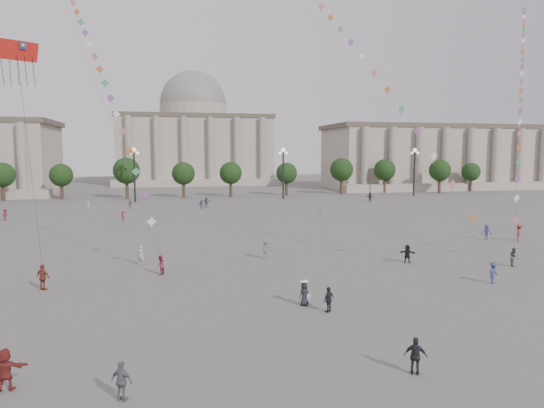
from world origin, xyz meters
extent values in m
plane|color=#5A5855|center=(0.00, 0.00, 0.00)|extent=(360.00, 360.00, 0.00)
cube|color=#A89C8D|center=(75.00, 95.00, 8.00)|extent=(80.00, 22.00, 16.00)
cube|color=brown|center=(75.00, 95.00, 16.60)|extent=(81.60, 22.44, 1.20)
cube|color=#A89C8D|center=(75.00, 82.00, 1.00)|extent=(84.00, 4.00, 2.00)
cube|color=#A89C8D|center=(0.00, 130.00, 10.00)|extent=(46.00, 30.00, 20.00)
cube|color=brown|center=(0.00, 130.00, 20.60)|extent=(46.92, 30.60, 1.20)
cube|color=#A89C8D|center=(0.00, 113.00, 1.00)|extent=(48.30, 4.00, 2.00)
cylinder|color=#A89C8D|center=(0.00, 130.00, 22.50)|extent=(21.00, 21.00, 5.00)
sphere|color=gray|center=(0.00, 130.00, 25.00)|extent=(21.00, 21.00, 21.00)
cylinder|color=#37281B|center=(-30.00, 78.00, 1.76)|extent=(0.70, 0.70, 3.52)
sphere|color=black|center=(-30.00, 78.00, 5.44)|extent=(5.12, 5.12, 5.12)
cylinder|color=#37281B|center=(-18.00, 78.00, 1.76)|extent=(0.70, 0.70, 3.52)
sphere|color=black|center=(-18.00, 78.00, 5.44)|extent=(5.12, 5.12, 5.12)
cylinder|color=#37281B|center=(-6.00, 78.00, 1.76)|extent=(0.70, 0.70, 3.52)
sphere|color=black|center=(-6.00, 78.00, 5.44)|extent=(5.12, 5.12, 5.12)
cylinder|color=#37281B|center=(6.00, 78.00, 1.76)|extent=(0.70, 0.70, 3.52)
sphere|color=black|center=(6.00, 78.00, 5.44)|extent=(5.12, 5.12, 5.12)
cylinder|color=#37281B|center=(18.00, 78.00, 1.76)|extent=(0.70, 0.70, 3.52)
sphere|color=black|center=(18.00, 78.00, 5.44)|extent=(5.12, 5.12, 5.12)
cylinder|color=#37281B|center=(30.00, 78.00, 1.76)|extent=(0.70, 0.70, 3.52)
sphere|color=black|center=(30.00, 78.00, 5.44)|extent=(5.12, 5.12, 5.12)
cylinder|color=#37281B|center=(42.00, 78.00, 1.76)|extent=(0.70, 0.70, 3.52)
sphere|color=black|center=(42.00, 78.00, 5.44)|extent=(5.12, 5.12, 5.12)
cylinder|color=#37281B|center=(54.00, 78.00, 1.76)|extent=(0.70, 0.70, 3.52)
sphere|color=black|center=(54.00, 78.00, 5.44)|extent=(5.12, 5.12, 5.12)
cylinder|color=#37281B|center=(66.00, 78.00, 1.76)|extent=(0.70, 0.70, 3.52)
sphere|color=black|center=(66.00, 78.00, 5.44)|extent=(5.12, 5.12, 5.12)
cylinder|color=#262628|center=(-15.00, 70.00, 5.00)|extent=(0.36, 0.36, 10.00)
sphere|color=#FFE5B2|center=(-15.00, 70.00, 10.20)|extent=(0.90, 0.90, 0.90)
sphere|color=#FFE5B2|center=(-15.70, 70.00, 9.60)|extent=(0.60, 0.60, 0.60)
sphere|color=#FFE5B2|center=(-14.30, 70.00, 9.60)|extent=(0.60, 0.60, 0.60)
cylinder|color=#262628|center=(15.00, 70.00, 5.00)|extent=(0.36, 0.36, 10.00)
sphere|color=#FFE5B2|center=(15.00, 70.00, 10.20)|extent=(0.90, 0.90, 0.90)
sphere|color=#FFE5B2|center=(14.30, 70.00, 9.60)|extent=(0.60, 0.60, 0.60)
sphere|color=#FFE5B2|center=(15.70, 70.00, 9.60)|extent=(0.60, 0.60, 0.60)
cylinder|color=#262628|center=(45.00, 70.00, 5.00)|extent=(0.36, 0.36, 10.00)
sphere|color=#FFE5B2|center=(45.00, 70.00, 10.20)|extent=(0.90, 0.90, 0.90)
sphere|color=#FFE5B2|center=(44.30, 70.00, 9.60)|extent=(0.60, 0.60, 0.60)
sphere|color=#FFE5B2|center=(45.70, 70.00, 9.60)|extent=(0.60, 0.60, 0.60)
imported|color=#374E7C|center=(-3.12, 55.38, 0.75)|extent=(0.94, 0.54, 1.51)
imported|color=maroon|center=(-31.51, 46.67, 0.85)|extent=(0.89, 1.22, 1.70)
imported|color=black|center=(11.79, 9.99, 0.80)|extent=(1.50, 1.20, 1.60)
imported|color=#B3B4B0|center=(-2.70, 61.67, 0.74)|extent=(1.36, 1.16, 1.47)
imported|color=slate|center=(-0.15, 14.04, 0.91)|extent=(1.31, 0.96, 1.83)
imported|color=silver|center=(13.84, 40.36, 0.74)|extent=(1.44, 0.80, 1.48)
imported|color=maroon|center=(28.71, 16.84, 0.94)|extent=(1.37, 1.33, 1.88)
imported|color=black|center=(30.49, 60.69, 0.93)|extent=(1.80, 0.92, 1.85)
imported|color=beige|center=(-21.59, 55.74, 0.84)|extent=(0.41, 0.62, 1.69)
imported|color=slate|center=(-2.01, 57.69, 0.95)|extent=(1.73, 1.54, 1.91)
imported|color=#ADAEA9|center=(-11.15, 14.06, 0.86)|extent=(0.75, 0.65, 1.72)
imported|color=navy|center=(25.95, 18.56, 0.84)|extent=(1.24, 1.16, 1.69)
imported|color=slate|center=(-15.17, 58.53, 0.74)|extent=(0.91, 0.49, 1.48)
imported|color=maroon|center=(-14.95, 42.01, 0.78)|extent=(0.97, 1.16, 1.56)
imported|color=brown|center=(-17.52, 7.56, 0.93)|extent=(1.16, 0.95, 1.85)
imported|color=black|center=(1.63, -10.00, 0.84)|extent=(1.05, 0.86, 1.67)
imported|color=maroon|center=(-15.43, -7.74, 0.88)|extent=(1.64, 0.54, 1.76)
imported|color=slate|center=(-10.71, -9.64, 0.80)|extent=(1.01, 0.82, 1.60)
imported|color=#232228|center=(0.64, -1.25, 0.78)|extent=(0.97, 0.84, 1.57)
imported|color=maroon|center=(-9.48, 10.23, 0.78)|extent=(0.88, 0.95, 1.57)
imported|color=navy|center=(14.69, 2.32, 0.81)|extent=(1.20, 1.01, 1.61)
imported|color=#5A5B5F|center=(20.02, 6.80, 0.81)|extent=(0.89, 0.97, 1.61)
imported|color=black|center=(-0.46, 0.30, 0.75)|extent=(0.87, 0.74, 1.50)
cone|color=white|center=(-0.46, 0.30, 1.62)|extent=(0.52, 0.52, 0.14)
cylinder|color=white|center=(-0.46, 0.30, 1.56)|extent=(0.60, 0.60, 0.02)
cube|color=white|center=(-0.21, 0.15, 0.55)|extent=(0.22, 0.10, 0.35)
cube|color=red|center=(-16.75, 1.27, 15.28)|extent=(2.15, 1.59, 1.02)
cube|color=#198C27|center=(-17.10, 1.23, 15.53)|extent=(0.40, 0.35, 0.34)
cube|color=#2046B1|center=(-16.40, 1.23, 15.53)|extent=(0.40, 0.35, 0.34)
sphere|color=gold|center=(-17.10, 1.19, 15.53)|extent=(0.20, 0.20, 0.20)
sphere|color=gold|center=(-16.40, 1.19, 15.53)|extent=(0.20, 0.20, 0.20)
cylinder|color=#3F3F3F|center=(-17.14, 4.41, 8.44)|extent=(0.02, 0.02, 15.07)
cylinder|color=#3F3F3F|center=(-18.46, 32.37, 23.31)|extent=(0.02, 0.02, 64.71)
cube|color=white|center=(-10.12, 11.81, 4.07)|extent=(0.76, 0.25, 0.76)
cube|color=#8D53A7|center=(-10.77, 13.39, 6.13)|extent=(0.76, 0.25, 0.76)
cube|color=#499F66|center=(-11.41, 14.97, 8.03)|extent=(0.76, 0.25, 0.76)
cube|color=#C7692E|center=(-12.05, 16.56, 9.84)|extent=(0.76, 0.25, 0.76)
cube|color=#CB6B81|center=(-12.69, 18.14, 11.59)|extent=(0.76, 0.25, 0.76)
cube|color=white|center=(-13.33, 19.72, 13.28)|extent=(0.76, 0.25, 0.76)
cube|color=#8D53A7|center=(-13.97, 21.30, 14.93)|extent=(0.76, 0.25, 0.76)
cube|color=#499F66|center=(-14.61, 22.88, 16.54)|extent=(0.76, 0.25, 0.76)
cube|color=#C7692E|center=(-15.26, 24.46, 18.13)|extent=(0.76, 0.25, 0.76)
cube|color=#CB6B81|center=(-15.90, 26.05, 19.68)|extent=(0.76, 0.25, 0.76)
cube|color=white|center=(-16.54, 27.63, 21.22)|extent=(0.76, 0.25, 0.76)
cube|color=#8D53A7|center=(-17.18, 29.21, 22.73)|extent=(0.76, 0.25, 0.76)
cube|color=#499F66|center=(-17.82, 30.79, 24.23)|extent=(0.76, 0.25, 0.76)
cube|color=#C7692E|center=(-18.46, 32.37, 25.70)|extent=(0.76, 0.25, 0.76)
cube|color=#CB6B81|center=(-19.10, 33.95, 27.17)|extent=(0.76, 0.25, 0.76)
cylinder|color=#3F3F3F|center=(9.56, 30.20, 25.42)|extent=(0.02, 0.02, 74.18)
cube|color=#C7692E|center=(14.28, 4.55, 4.60)|extent=(0.76, 0.25, 0.76)
cube|color=#CB6B81|center=(13.87, 6.78, 7.09)|extent=(0.76, 0.25, 0.76)
cube|color=white|center=(13.46, 9.01, 9.39)|extent=(0.76, 0.25, 0.76)
cube|color=#8D53A7|center=(13.05, 11.24, 11.58)|extent=(0.76, 0.25, 0.76)
cube|color=#499F66|center=(12.64, 13.47, 13.68)|extent=(0.76, 0.25, 0.76)
cube|color=#C7692E|center=(12.23, 15.70, 15.72)|extent=(0.76, 0.25, 0.76)
cube|color=#CB6B81|center=(11.82, 17.93, 17.71)|extent=(0.76, 0.25, 0.76)
cube|color=white|center=(11.41, 20.16, 19.66)|extent=(0.76, 0.25, 0.76)
cube|color=#8D53A7|center=(11.00, 22.39, 21.57)|extent=(0.76, 0.25, 0.76)
cube|color=#499F66|center=(10.58, 24.62, 23.45)|extent=(0.76, 0.25, 0.76)
cube|color=#C7692E|center=(10.17, 26.85, 25.31)|extent=(0.76, 0.25, 0.76)
cube|color=#CB6B81|center=(9.76, 29.08, 27.14)|extent=(0.76, 0.25, 0.76)
cylinder|color=#3F3F3F|center=(36.15, 26.88, 17.98)|extent=(0.02, 0.02, 61.15)
cube|color=#CB6B81|center=(21.37, 8.48, 3.71)|extent=(0.76, 0.25, 0.76)
cube|color=white|center=(22.71, 10.15, 5.49)|extent=(0.76, 0.25, 0.76)
cube|color=#8D53A7|center=(24.05, 11.82, 7.13)|extent=(0.76, 0.25, 0.76)
cube|color=#499F66|center=(25.40, 13.49, 8.69)|extent=(0.76, 0.25, 0.76)
cube|color=#C7692E|center=(26.74, 15.17, 10.19)|extent=(0.76, 0.25, 0.76)
cube|color=#CB6B81|center=(28.09, 16.84, 11.65)|extent=(0.76, 0.25, 0.76)
cube|color=white|center=(29.43, 18.51, 13.07)|extent=(0.76, 0.25, 0.76)
cube|color=#8D53A7|center=(30.78, 20.19, 14.46)|extent=(0.76, 0.25, 0.76)
cube|color=#499F66|center=(32.12, 21.86, 15.82)|extent=(0.76, 0.25, 0.76)
cube|color=#C7692E|center=(33.47, 23.53, 17.16)|extent=(0.76, 0.25, 0.76)
cube|color=#CB6B81|center=(34.81, 25.20, 18.49)|extent=(0.76, 0.25, 0.76)
cube|color=white|center=(36.15, 26.88, 19.79)|extent=(0.76, 0.25, 0.76)
cube|color=#8D53A7|center=(37.50, 28.55, 21.08)|extent=(0.76, 0.25, 0.76)
cube|color=#499F66|center=(38.84, 30.22, 22.35)|extent=(0.76, 0.25, 0.76)
cube|color=#C7692E|center=(40.19, 31.89, 23.61)|extent=(0.76, 0.25, 0.76)
cube|color=#CB6B81|center=(41.53, 33.57, 24.86)|extent=(0.76, 0.25, 0.76)
cube|color=white|center=(42.88, 35.24, 26.09)|extent=(0.76, 0.25, 0.76)
cube|color=#8D53A7|center=(44.22, 36.91, 27.31)|extent=(0.76, 0.25, 0.76)
cube|color=#499F66|center=(45.57, 38.59, 28.53)|extent=(0.76, 0.25, 0.76)
cube|color=#C7692E|center=(46.91, 40.26, 29.73)|extent=(0.76, 0.25, 0.76)
cube|color=#CB6B81|center=(48.26, 41.93, 30.93)|extent=(0.76, 0.25, 0.76)
cube|color=white|center=(49.60, 43.60, 32.12)|extent=(0.76, 0.25, 0.76)
cube|color=#8D53A7|center=(50.94, 45.28, 33.29)|extent=(0.76, 0.25, 0.76)
cube|color=#499F66|center=(52.29, 46.95, 34.47)|extent=(0.76, 0.25, 0.76)
camera|label=1|loc=(-8.82, -28.51, 9.67)|focal=32.00mm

